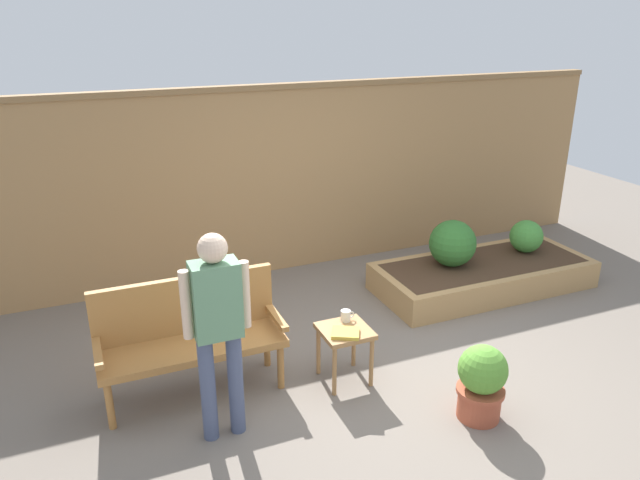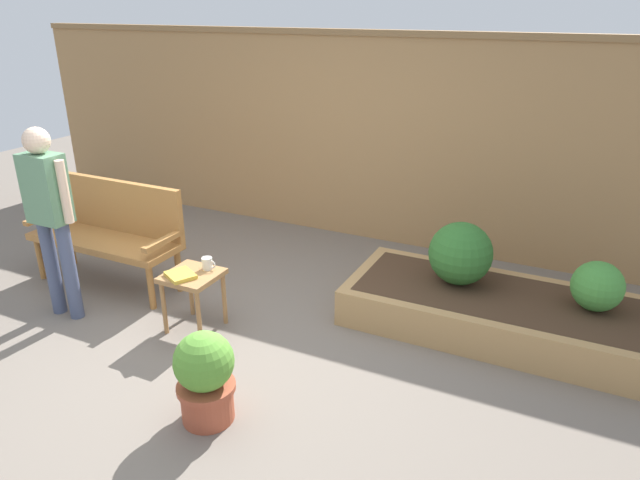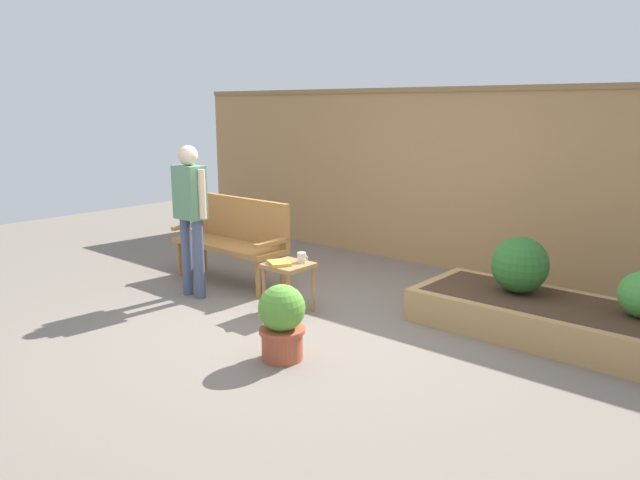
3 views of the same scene
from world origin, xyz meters
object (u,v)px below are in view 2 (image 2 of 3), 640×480
object	(u,v)px
side_table	(193,283)
shrub_near_bench	(461,253)
garden_bench	(110,226)
potted_boxwood	(205,376)
shrub_far_corner	(597,286)
cup_on_table	(208,263)
book_on_table	(180,275)
person_by_bench	(49,208)

from	to	relation	value
side_table	shrub_near_bench	size ratio (longest dim) A/B	0.95
garden_bench	potted_boxwood	size ratio (longest dim) A/B	2.39
garden_bench	shrub_far_corner	size ratio (longest dim) A/B	3.86
cup_on_table	book_on_table	xyz separation A→B (m)	(-0.10, -0.21, -0.03)
shrub_near_bench	person_by_bench	world-z (taller)	person_by_bench
side_table	person_by_bench	xyz separation A→B (m)	(-1.09, -0.29, 0.54)
book_on_table	cup_on_table	bearing A→B (deg)	92.00
person_by_bench	shrub_near_bench	bearing A→B (deg)	25.82
potted_boxwood	shrub_near_bench	xyz separation A→B (m)	(1.07, 1.95, 0.24)
cup_on_table	book_on_table	bearing A→B (deg)	-115.88
potted_boxwood	person_by_bench	distance (m)	2.00
garden_bench	cup_on_table	world-z (taller)	garden_bench
book_on_table	person_by_bench	world-z (taller)	person_by_bench
garden_bench	potted_boxwood	bearing A→B (deg)	-32.35
cup_on_table	person_by_bench	bearing A→B (deg)	-160.71
potted_boxwood	cup_on_table	bearing A→B (deg)	124.75
shrub_far_corner	garden_bench	bearing A→B (deg)	-169.49
cup_on_table	book_on_table	distance (m)	0.23
side_table	potted_boxwood	world-z (taller)	potted_boxwood
book_on_table	shrub_far_corner	bearing A→B (deg)	50.78
shrub_near_bench	shrub_far_corner	distance (m)	1.01
potted_boxwood	shrub_near_bench	world-z (taller)	shrub_near_bench
book_on_table	shrub_far_corner	world-z (taller)	shrub_far_corner
garden_bench	shrub_near_bench	world-z (taller)	garden_bench
side_table	cup_on_table	bearing A→B (deg)	61.86
side_table	book_on_table	bearing A→B (deg)	-112.65
shrub_near_bench	shrub_far_corner	xyz separation A→B (m)	(1.01, 0.00, -0.07)
side_table	potted_boxwood	distance (m)	1.12
book_on_table	shrub_near_bench	bearing A→B (deg)	61.09
side_table	garden_bench	bearing A→B (deg)	162.57
cup_on_table	shrub_far_corner	xyz separation A→B (m)	(2.74, 0.99, -0.04)
garden_bench	side_table	size ratio (longest dim) A/B	3.00
shrub_near_bench	person_by_bench	xyz separation A→B (m)	(-2.89, -1.40, 0.38)
shrub_near_bench	shrub_far_corner	world-z (taller)	shrub_near_bench
person_by_bench	potted_boxwood	bearing A→B (deg)	-16.95
potted_boxwood	shrub_far_corner	bearing A→B (deg)	43.30
cup_on_table	potted_boxwood	xyz separation A→B (m)	(0.67, -0.96, -0.21)
shrub_far_corner	person_by_bench	bearing A→B (deg)	-160.27
side_table	person_by_bench	distance (m)	1.25
shrub_near_bench	shrub_far_corner	bearing A→B (deg)	0.00
book_on_table	shrub_near_bench	xyz separation A→B (m)	(1.83, 1.20, 0.06)
garden_bench	side_table	distance (m)	1.25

